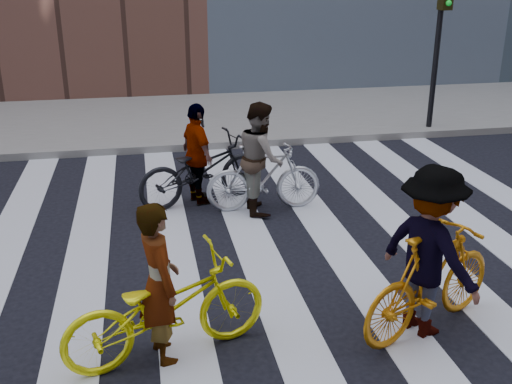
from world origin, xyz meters
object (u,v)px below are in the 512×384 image
object	(u,v)px
bike_yellow_left	(166,308)
traffic_signal	(441,29)
rider_right	(430,252)
bike_dark_rear	(201,170)
bike_silver_mid	(264,177)
rider_rear	(198,154)
bike_yellow_right	(431,281)
rider_left	(159,283)
rider_mid	(260,158)

from	to	relation	value
bike_yellow_left	traffic_signal	bearing A→B (deg)	-55.95
bike_yellow_left	rider_right	bearing A→B (deg)	-105.95
bike_yellow_left	bike_dark_rear	world-z (taller)	bike_dark_rear
bike_silver_mid	rider_rear	distance (m)	1.10
bike_dark_rear	rider_right	xyz separation A→B (m)	(1.84, -3.99, 0.34)
traffic_signal	bike_yellow_right	bearing A→B (deg)	-116.59
rider_left	bike_dark_rear	bearing A→B (deg)	-26.26
rider_mid	rider_right	xyz separation A→B (m)	(1.00, -3.50, 0.05)
traffic_signal	rider_rear	size ratio (longest dim) A/B	2.08
bike_dark_rear	rider_mid	bearing A→B (deg)	-138.10
bike_silver_mid	rider_rear	size ratio (longest dim) A/B	1.10
rider_right	bike_dark_rear	bearing A→B (deg)	0.40
bike_dark_rear	rider_right	size ratio (longest dim) A/B	1.17
traffic_signal	bike_yellow_left	distance (m)	9.59
rider_mid	bike_yellow_right	bearing A→B (deg)	-161.80
bike_dark_rear	rider_left	size ratio (longest dim) A/B	1.31
traffic_signal	rider_right	world-z (taller)	traffic_signal
bike_dark_rear	rider_mid	xyz separation A→B (m)	(0.85, -0.49, 0.30)
bike_yellow_left	rider_right	distance (m)	2.63
bike_silver_mid	bike_dark_rear	world-z (taller)	bike_dark_rear
bike_dark_rear	rider_left	distance (m)	4.02
bike_yellow_left	bike_silver_mid	size ratio (longest dim) A/B	1.13
rider_left	bike_yellow_right	bearing A→B (deg)	-105.90
bike_dark_rear	rider_mid	world-z (taller)	rider_mid
bike_yellow_left	bike_yellow_right	size ratio (longest dim) A/B	1.06
rider_mid	rider_right	distance (m)	3.64
bike_yellow_right	rider_rear	distance (m)	4.44
bike_yellow_right	bike_silver_mid	bearing A→B (deg)	-8.49
bike_yellow_right	rider_rear	bearing A→B (deg)	1.57
bike_silver_mid	bike_yellow_right	size ratio (longest dim) A/B	0.94
bike_silver_mid	rider_left	world-z (taller)	rider_left
bike_yellow_right	rider_right	bearing A→B (deg)	65.61
bike_yellow_left	rider_right	xyz separation A→B (m)	(2.60, -0.06, 0.37)
bike_yellow_left	rider_left	xyz separation A→B (m)	(-0.05, 0.00, 0.28)
bike_yellow_left	rider_mid	xyz separation A→B (m)	(1.60, 3.44, 0.32)
bike_yellow_left	bike_dark_rear	xyz separation A→B (m)	(0.76, 3.93, 0.03)
bike_yellow_right	rider_right	distance (m)	0.33
rider_left	rider_rear	world-z (taller)	rider_rear
bike_dark_rear	rider_right	world-z (taller)	rider_right
rider_left	rider_right	world-z (taller)	rider_right
traffic_signal	bike_yellow_right	xyz separation A→B (m)	(-3.58, -7.14, -1.72)
traffic_signal	bike_dark_rear	size ratio (longest dim) A/B	1.59
traffic_signal	rider_right	bearing A→B (deg)	-116.91
bike_yellow_right	rider_left	size ratio (longest dim) A/B	1.17
rider_mid	rider_left	bearing A→B (deg)	155.87
traffic_signal	bike_dark_rear	bearing A→B (deg)	-150.02
traffic_signal	rider_left	size ratio (longest dim) A/B	2.08
bike_yellow_left	rider_rear	size ratio (longest dim) A/B	1.24
rider_right	bike_yellow_left	bearing A→B (deg)	64.30
rider_left	rider_mid	size ratio (longest dim) A/B	0.94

